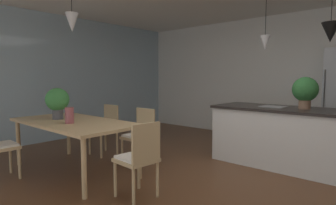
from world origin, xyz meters
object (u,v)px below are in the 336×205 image
potted_plant_on_table (57,101)px  chair_kitchen_end (139,157)px  chair_far_left (105,127)px  vase_on_dining_table (69,115)px  dining_table (74,125)px  potted_plant_on_island (305,90)px  chair_far_right (140,134)px  kitchen_island (291,137)px

potted_plant_on_table → chair_kitchen_end: bearing=2.1°
chair_far_left → vase_on_dining_table: size_ratio=4.01×
potted_plant_on_table → vase_on_dining_table: 0.51m
dining_table → chair_kitchen_end: (1.37, -0.00, -0.20)m
chair_far_left → potted_plant_on_island: (2.90, 1.41, 0.70)m
chair_far_right → potted_plant_on_island: potted_plant_on_island is taller
potted_plant_on_table → chair_far_right: bearing=50.3°
dining_table → chair_far_left: (-0.45, 0.87, -0.20)m
dining_table → chair_far_left: bearing=117.4°
kitchen_island → vase_on_dining_table: bearing=-131.4°
chair_kitchen_end → kitchen_island: kitchen_island is taller
chair_kitchen_end → chair_far_left: same height
chair_far_left → kitchen_island: 3.07m
potted_plant_on_island → chair_far_left: bearing=-154.1°
dining_table → kitchen_island: 3.23m
dining_table → kitchen_island: kitchen_island is taller
potted_plant_on_island → vase_on_dining_table: (-2.30, -2.42, -0.33)m
chair_far_right → kitchen_island: bearing=37.6°
chair_far_left → chair_far_right: 0.90m
kitchen_island → chair_kitchen_end: bearing=-111.7°
chair_far_right → vase_on_dining_table: vase_on_dining_table is taller
chair_far_left → potted_plant_on_island: potted_plant_on_island is taller
chair_far_left → dining_table: bearing=-62.6°
chair_far_right → potted_plant_on_table: 1.33m
chair_far_right → vase_on_dining_table: (-0.30, -1.01, 0.37)m
dining_table → potted_plant_on_table: (-0.33, -0.07, 0.34)m
chair_far_right → vase_on_dining_table: bearing=-106.6°
chair_kitchen_end → potted_plant_on_island: (1.07, 2.28, 0.70)m
chair_kitchen_end → potted_plant_on_table: 1.79m
chair_far_right → vase_on_dining_table: 1.12m
chair_kitchen_end → kitchen_island: bearing=68.3°
potted_plant_on_island → chair_far_right: bearing=-144.8°
chair_kitchen_end → chair_far_right: bearing=136.6°
chair_far_left → vase_on_dining_table: bearing=-59.5°
dining_table → vase_on_dining_table: (0.15, -0.14, 0.17)m
chair_kitchen_end → vase_on_dining_table: (-1.23, -0.14, 0.37)m
dining_table → vase_on_dining_table: size_ratio=9.23×
chair_kitchen_end → potted_plant_on_table: (-1.70, -0.06, 0.54)m
kitchen_island → chair_far_right: bearing=-142.4°
dining_table → chair_far_right: 1.00m
kitchen_island → potted_plant_on_island: (0.16, 0.00, 0.71)m
dining_table → potted_plant_on_table: potted_plant_on_table is taller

